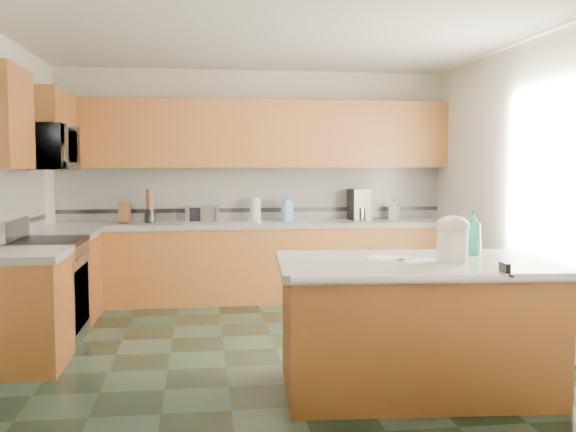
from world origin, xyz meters
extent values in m
plane|color=black|center=(0.00, 0.00, 0.00)|extent=(4.60, 4.60, 0.00)
plane|color=white|center=(0.00, 0.00, 2.70)|extent=(4.60, 4.60, 0.00)
cube|color=silver|center=(0.00, 2.32, 1.35)|extent=(4.60, 0.04, 2.70)
cube|color=silver|center=(0.00, -2.32, 1.35)|extent=(4.60, 0.04, 2.70)
cube|color=silver|center=(2.32, 0.00, 1.35)|extent=(0.04, 4.60, 2.70)
cube|color=#4E260F|center=(0.00, 2.00, 0.43)|extent=(4.60, 0.60, 0.86)
cube|color=white|center=(0.00, 2.00, 0.89)|extent=(4.60, 0.64, 0.06)
cube|color=#4E260F|center=(0.00, 2.13, 1.94)|extent=(4.60, 0.33, 0.78)
cube|color=silver|center=(0.00, 2.29, 1.24)|extent=(4.60, 0.02, 0.63)
cube|color=black|center=(0.00, 2.28, 1.04)|extent=(4.60, 0.01, 0.05)
cube|color=#4E260F|center=(-2.00, 1.29, 0.43)|extent=(0.60, 0.82, 0.86)
cube|color=white|center=(-2.00, 1.29, 0.89)|extent=(0.64, 0.82, 0.06)
cube|color=#4E260F|center=(-2.00, -0.24, 0.43)|extent=(0.60, 0.72, 0.86)
cube|color=white|center=(-2.00, -0.24, 0.89)|extent=(0.64, 0.72, 0.06)
cube|color=silver|center=(-2.29, 0.55, 1.24)|extent=(0.02, 2.30, 0.63)
cube|color=black|center=(-2.28, 0.55, 1.04)|extent=(0.01, 2.30, 0.05)
cube|color=#4E260F|center=(-2.13, 1.42, 1.94)|extent=(0.33, 1.09, 0.78)
cube|color=#4E260F|center=(-2.13, -0.24, 1.94)|extent=(0.33, 0.72, 0.78)
cube|color=#B7B7BC|center=(-2.00, 0.50, 0.44)|extent=(0.60, 0.76, 0.88)
cube|color=black|center=(-1.71, 0.50, 0.40)|extent=(0.02, 0.68, 0.55)
cube|color=black|center=(-2.00, 0.50, 0.90)|extent=(0.62, 0.78, 0.04)
cylinder|color=#B7B7BC|center=(-1.68, 0.50, 0.78)|extent=(0.02, 0.66, 0.02)
cube|color=#B7B7BC|center=(-2.26, 0.50, 1.02)|extent=(0.06, 0.76, 0.18)
imported|color=#B7B7BC|center=(-2.00, 0.50, 1.73)|extent=(0.50, 0.73, 0.41)
cube|color=#4E260F|center=(0.84, -1.12, 0.43)|extent=(1.88, 1.17, 0.86)
cube|color=white|center=(0.84, -1.12, 0.89)|extent=(1.98, 1.27, 0.06)
cylinder|color=white|center=(0.84, -1.69, 0.89)|extent=(1.90, 0.21, 0.06)
cylinder|color=white|center=(1.07, -1.23, 1.03)|extent=(0.23, 0.23, 0.22)
ellipsoid|color=beige|center=(1.07, -1.23, 1.17)|extent=(0.23, 0.23, 0.14)
cylinder|color=tan|center=(1.07, -1.23, 1.22)|extent=(0.07, 0.03, 0.03)
sphere|color=tan|center=(1.03, -1.23, 1.22)|extent=(0.04, 0.04, 0.04)
sphere|color=tan|center=(1.10, -1.23, 1.22)|extent=(0.04, 0.04, 0.04)
imported|color=teal|center=(1.36, -0.91, 1.09)|extent=(0.14, 0.14, 0.33)
cube|color=white|center=(0.87, -1.13, 0.92)|extent=(0.33, 0.29, 0.00)
cube|color=white|center=(0.68, -0.99, 0.92)|extent=(0.35, 0.34, 0.00)
cube|color=black|center=(1.23, -1.67, 0.93)|extent=(0.04, 0.11, 0.10)
cylinder|color=black|center=(1.23, -1.73, 0.91)|extent=(0.02, 0.08, 0.02)
cube|color=#472814|center=(-1.49, 2.05, 1.03)|extent=(0.14, 0.18, 0.24)
cylinder|color=black|center=(-1.21, 2.08, 1.00)|extent=(0.12, 0.12, 0.16)
cylinder|color=#472814|center=(-1.21, 2.08, 1.19)|extent=(0.07, 0.07, 0.23)
cube|color=#B7B7BC|center=(-0.62, 2.05, 1.02)|extent=(0.39, 0.33, 0.19)
cube|color=black|center=(-0.62, 1.94, 1.02)|extent=(0.30, 0.01, 0.15)
cylinder|color=white|center=(0.00, 2.10, 1.06)|extent=(0.12, 0.12, 0.27)
cylinder|color=#B7B7BC|center=(0.00, 2.10, 0.93)|extent=(0.18, 0.18, 0.01)
cylinder|color=#629BD4|center=(0.38, 2.06, 1.04)|extent=(0.15, 0.15, 0.24)
cylinder|color=#629BD4|center=(0.38, 2.06, 1.18)|extent=(0.07, 0.07, 0.03)
cube|color=black|center=(1.25, 2.08, 1.11)|extent=(0.25, 0.27, 0.37)
cylinder|color=black|center=(1.25, 2.03, 1.00)|extent=(0.15, 0.15, 0.15)
imported|color=white|center=(1.67, 2.05, 1.03)|extent=(0.14, 0.14, 0.22)
cylinder|color=red|center=(1.67, 2.05, 1.16)|extent=(0.02, 0.02, 0.03)
cube|color=white|center=(2.29, -0.20, 1.50)|extent=(0.02, 1.40, 1.10)
camera|label=1|loc=(-0.63, -5.39, 1.59)|focal=40.00mm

